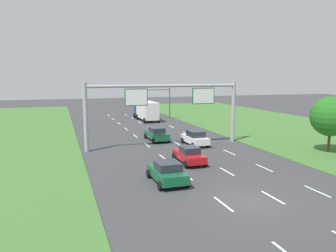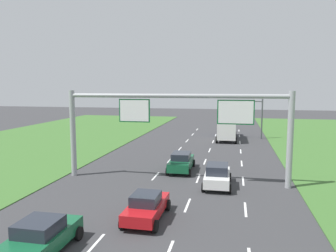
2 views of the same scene
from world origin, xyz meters
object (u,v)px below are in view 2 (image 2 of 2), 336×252
car_far_ahead (41,236)px  box_truck (227,127)px  car_near_red (217,175)px  car_lead_silver (181,162)px  car_mid_lane (146,206)px  sign_gantry (177,119)px  traffic_light_mast (248,111)px

car_far_ahead → box_truck: 34.24m
box_truck → car_near_red: bearing=-91.0°
car_far_ahead → box_truck: (7.14, 33.47, 1.00)m
car_lead_silver → car_mid_lane: size_ratio=1.09×
car_lead_silver → car_far_ahead: car_lead_silver is taller
car_lead_silver → car_mid_lane: 10.77m
car_near_red → sign_gantry: sign_gantry is taller
box_truck → traffic_light_mast: size_ratio=1.55×
sign_gantry → traffic_light_mast: 23.46m
car_near_red → car_mid_lane: bearing=-117.9°
car_lead_silver → sign_gantry: bearing=-88.5°
car_lead_silver → traffic_light_mast: (6.25, 19.40, 3.06)m
car_lead_silver → traffic_light_mast: size_ratio=0.81×
traffic_light_mast → car_near_red: bearing=-97.2°
car_lead_silver → box_truck: size_ratio=0.52×
car_near_red → sign_gantry: bearing=167.0°
car_lead_silver → car_mid_lane: (-0.19, -10.77, -0.06)m
car_near_red → sign_gantry: (-3.15, 0.68, 4.02)m
car_far_ahead → car_near_red: bearing=58.1°
car_lead_silver → box_truck: 18.53m
sign_gantry → car_far_ahead: bearing=-107.8°
car_mid_lane → sign_gantry: size_ratio=0.24×
car_near_red → box_truck: (0.12, 22.11, 0.95)m
sign_gantry → car_lead_silver: bearing=92.8°
car_lead_silver → traffic_light_mast: bearing=70.8°
car_mid_lane → sign_gantry: 8.59m
box_truck → traffic_light_mast: (2.82, 1.21, 2.08)m
sign_gantry → box_truck: bearing=81.3°
car_far_ahead → traffic_light_mast: (9.97, 34.68, 3.08)m
box_truck → sign_gantry: 21.89m
box_truck → traffic_light_mast: 3.71m
car_near_red → sign_gantry: 5.16m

